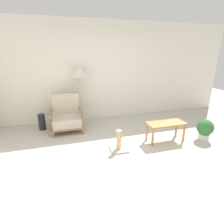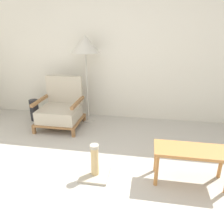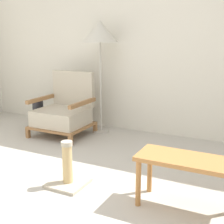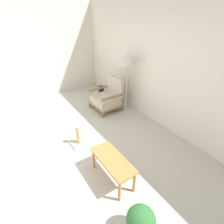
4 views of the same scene
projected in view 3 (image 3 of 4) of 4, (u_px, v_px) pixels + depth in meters
name	position (u px, v px, depth m)	size (l,w,h in m)	color
ground_plane	(39.00, 214.00, 2.45)	(14.00, 14.00, 0.00)	#B7B2A8
wall_back	(151.00, 38.00, 4.30)	(8.00, 0.06, 2.70)	silver
armchair	(64.00, 112.00, 4.41)	(0.75, 0.69, 0.88)	olive
floor_lamp	(100.00, 34.00, 4.27)	(0.50, 0.50, 1.58)	#B7B2A8
coffee_table	(190.00, 166.00, 2.45)	(0.84, 0.35, 0.43)	#B2753D
vase	(38.00, 113.00, 4.86)	(0.17, 0.17, 0.41)	black
scratching_post	(68.00, 172.00, 2.91)	(0.34, 0.34, 0.43)	#B2A893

